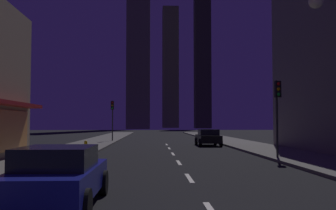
% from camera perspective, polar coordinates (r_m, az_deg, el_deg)
% --- Properties ---
extents(ground_plane, '(78.00, 136.00, 0.10)m').
position_cam_1_polar(ground_plane, '(37.10, -0.40, -5.98)').
color(ground_plane, black).
extents(sidewalk_right, '(4.00, 76.00, 0.15)m').
position_cam_1_polar(sidewalk_right, '(38.00, 10.26, -5.67)').
color(sidewalk_right, '#605E59').
rests_on(sidewalk_right, ground).
extents(sidewalk_left, '(4.00, 76.00, 0.15)m').
position_cam_1_polar(sidewalk_left, '(37.50, -11.20, -5.70)').
color(sidewalk_left, '#605E59').
rests_on(sidewalk_left, ground).
extents(lane_marking_center, '(0.16, 33.40, 0.01)m').
position_cam_1_polar(lane_marking_center, '(18.78, 1.69, -8.92)').
color(lane_marking_center, silver).
rests_on(lane_marking_center, ground).
extents(skyscraper_distant_tall, '(7.75, 5.21, 76.54)m').
position_cam_1_polar(skyscraper_distant_tall, '(127.04, -4.59, 13.80)').
color(skyscraper_distant_tall, '#625D49').
rests_on(skyscraper_distant_tall, ground).
extents(skyscraper_distant_mid, '(6.62, 8.86, 50.31)m').
position_cam_1_polar(skyscraper_distant_mid, '(155.40, 0.36, 5.77)').
color(skyscraper_distant_mid, brown).
rests_on(skyscraper_distant_mid, ground).
extents(skyscraper_distant_short, '(6.03, 5.46, 61.10)m').
position_cam_1_polar(skyscraper_distant_short, '(141.63, 5.34, 8.84)').
color(skyscraper_distant_short, '#322F25').
rests_on(skyscraper_distant_short, ground).
extents(car_parked_near, '(1.98, 4.24, 1.45)m').
position_cam_1_polar(car_parked_near, '(9.35, -16.63, -10.48)').
color(car_parked_near, navy).
rests_on(car_parked_near, ground).
extents(car_parked_far, '(1.98, 4.24, 1.45)m').
position_cam_1_polar(car_parked_far, '(32.74, 6.24, -5.00)').
color(car_parked_far, black).
rests_on(car_parked_far, ground).
extents(fire_hydrant_far_left, '(0.42, 0.30, 0.65)m').
position_cam_1_polar(fire_hydrant_far_left, '(25.99, -12.63, -6.16)').
color(fire_hydrant_far_left, gold).
rests_on(fire_hydrant_far_left, sidewalk_left).
extents(traffic_light_near_right, '(0.32, 0.48, 4.20)m').
position_cam_1_polar(traffic_light_near_right, '(20.96, 16.61, 0.56)').
color(traffic_light_near_right, '#2D2D2D').
rests_on(traffic_light_near_right, sidewalk_right).
extents(traffic_light_far_left, '(0.32, 0.48, 4.20)m').
position_cam_1_polar(traffic_light_far_left, '(38.93, -8.60, -1.02)').
color(traffic_light_far_left, '#2D2D2D').
rests_on(traffic_light_far_left, sidewalk_left).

